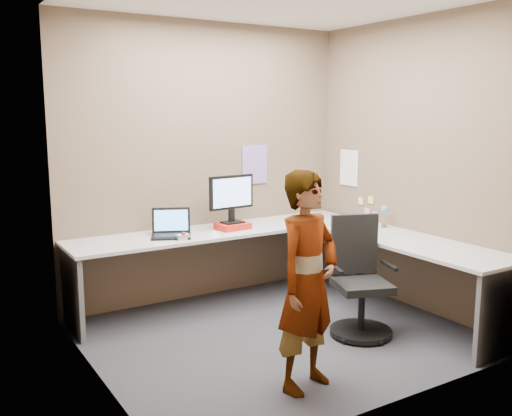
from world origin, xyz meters
TOP-DOWN VIEW (x-y plane):
  - ground at (0.00, 0.00)m, footprint 3.00×3.00m
  - wall_back at (0.00, 1.30)m, footprint 3.00×0.00m
  - wall_right at (1.50, 0.00)m, footprint 0.00×2.70m
  - wall_left at (-1.50, 0.00)m, footprint 0.00×2.70m
  - desk at (0.44, 0.39)m, footprint 2.98×2.58m
  - paper_ream at (0.08, 0.94)m, footprint 0.32×0.25m
  - monitor at (0.08, 0.95)m, footprint 0.48×0.16m
  - laptop at (-0.54, 0.96)m, footprint 0.43×0.40m
  - trackball_mouse at (-0.51, 0.78)m, footprint 0.12×0.08m
  - origami at (-0.22, 0.75)m, footprint 0.10×0.10m
  - stapler at (1.21, 0.34)m, footprint 0.16×0.07m
  - flower at (1.38, 0.24)m, footprint 0.07×0.07m
  - calendar_purple at (0.55, 1.29)m, footprint 0.30×0.01m
  - calendar_white at (1.49, 0.90)m, footprint 0.01×0.28m
  - sticky_note_a at (1.49, 0.55)m, footprint 0.01×0.07m
  - sticky_note_b at (1.49, 0.60)m, footprint 0.01×0.07m
  - sticky_note_c at (1.49, 0.48)m, footprint 0.01×0.07m
  - sticky_note_d at (1.49, 0.70)m, footprint 0.01×0.07m
  - office_chair at (0.60, -0.30)m, footprint 0.56×0.55m
  - person at (-0.34, -0.83)m, footprint 0.62×0.49m

SIDE VIEW (x-z plane):
  - ground at x=0.00m, z-range 0.00..0.00m
  - office_chair at x=0.60m, z-range -0.09..0.88m
  - desk at x=0.44m, z-range 0.22..0.95m
  - person at x=-0.34m, z-range 0.00..1.48m
  - trackball_mouse at x=-0.51m, z-range 0.72..0.79m
  - stapler at x=1.21m, z-range 0.73..0.78m
  - origami at x=-0.22m, z-range 0.73..0.79m
  - paper_ream at x=0.08m, z-range 0.73..0.79m
  - laptop at x=-0.54m, z-range 0.67..0.92m
  - sticky_note_c at x=1.49m, z-range 0.76..0.84m
  - sticky_note_b at x=1.49m, z-range 0.78..0.86m
  - flower at x=1.38m, z-range 0.77..0.98m
  - sticky_note_d at x=1.49m, z-range 0.88..0.96m
  - sticky_note_a at x=1.49m, z-range 0.91..0.99m
  - monitor at x=0.08m, z-range 0.83..1.29m
  - calendar_white at x=1.49m, z-range 1.06..1.44m
  - calendar_purple at x=0.55m, z-range 1.10..1.50m
  - wall_back at x=0.00m, z-range -0.15..2.85m
  - wall_right at x=1.50m, z-range 0.00..2.70m
  - wall_left at x=-1.50m, z-range 0.00..2.70m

